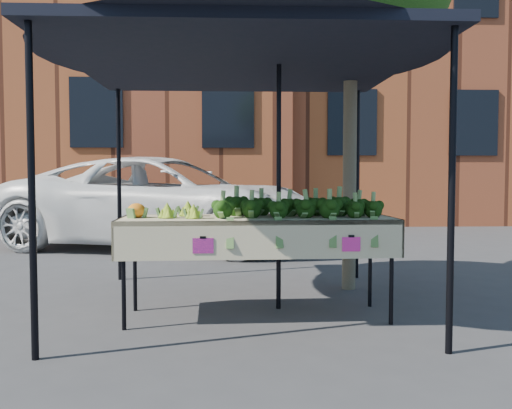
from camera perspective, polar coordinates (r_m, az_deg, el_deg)
name	(u,v)px	position (r m, az deg, el deg)	size (l,w,h in m)	color
ground	(280,319)	(4.95, 2.51, -11.82)	(90.00, 90.00, 0.00)	#333336
table	(257,267)	(4.91, 0.11, -6.54)	(2.42, 0.87, 0.90)	beige
canopy	(241,165)	(5.23, -1.53, 4.16)	(3.16, 3.16, 2.74)	black
broccoli_heap	(297,204)	(4.91, 4.30, 0.10)	(1.52, 0.55, 0.23)	#113409
romanesco_cluster	(181,207)	(4.85, -7.76, -0.27)	(0.41, 0.45, 0.18)	#95BA30
cauliflower_pair	(137,208)	(4.87, -12.31, -0.41)	(0.18, 0.18, 0.16)	orange
vehicle	(166,83)	(9.84, -9.38, 12.33)	(2.64, 1.59, 5.72)	white
street_tree	(350,94)	(6.23, 9.78, 11.27)	(2.20, 2.20, 4.33)	#1E4C14
building_left	(78,67)	(17.67, -18.04, 13.45)	(12.00, 8.00, 9.00)	brown
building_right	(465,81)	(19.03, 20.91, 11.87)	(12.00, 8.00, 8.50)	brown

